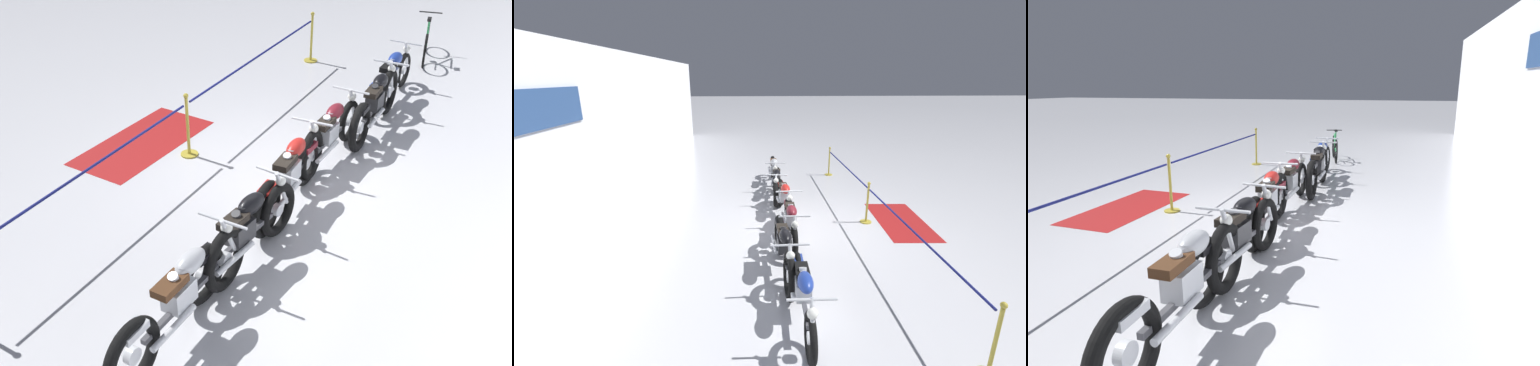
% 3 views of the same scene
% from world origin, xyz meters
% --- Properties ---
extents(ground_plane, '(120.00, 120.00, 0.00)m').
position_xyz_m(ground_plane, '(0.00, 0.00, 0.00)').
color(ground_plane, silver).
extents(back_wall, '(28.00, 0.29, 4.20)m').
position_xyz_m(back_wall, '(-0.01, 5.12, 2.10)').
color(back_wall, white).
rests_on(back_wall, ground).
extents(motorcycle_blue_0, '(2.20, 0.62, 0.91)m').
position_xyz_m(motorcycle_blue_0, '(-3.35, 0.58, 0.46)').
color(motorcycle_blue_0, black).
rests_on(motorcycle_blue_0, ground).
extents(motorcycle_black_1, '(2.35, 0.62, 0.98)m').
position_xyz_m(motorcycle_black_1, '(-2.05, 0.74, 0.49)').
color(motorcycle_black_1, black).
rests_on(motorcycle_black_1, ground).
extents(motorcycle_maroon_2, '(2.27, 0.62, 0.92)m').
position_xyz_m(motorcycle_maroon_2, '(-0.74, 0.48, 0.46)').
color(motorcycle_maroon_2, black).
rests_on(motorcycle_maroon_2, ground).
extents(motorcycle_red_3, '(2.34, 0.62, 0.96)m').
position_xyz_m(motorcycle_red_3, '(0.64, 0.49, 0.48)').
color(motorcycle_red_3, black).
rests_on(motorcycle_red_3, ground).
extents(motorcycle_black_4, '(2.29, 0.62, 0.95)m').
position_xyz_m(motorcycle_black_4, '(2.11, 0.58, 0.46)').
color(motorcycle_black_4, black).
rests_on(motorcycle_black_4, ground).
extents(motorcycle_silver_5, '(2.46, 0.62, 0.98)m').
position_xyz_m(motorcycle_silver_5, '(3.39, 0.59, 0.48)').
color(motorcycle_silver_5, black).
rests_on(motorcycle_silver_5, ground).
extents(stanchion_far_left, '(9.01, 0.28, 1.05)m').
position_xyz_m(stanchion_far_left, '(-1.36, -1.52, 0.72)').
color(stanchion_far_left, gold).
rests_on(stanchion_far_left, ground).
extents(stanchion_mid_left, '(0.28, 0.28, 1.05)m').
position_xyz_m(stanchion_mid_left, '(0.15, -1.52, 0.36)').
color(stanchion_mid_left, gold).
rests_on(stanchion_mid_left, ground).
extents(stanchion_mid_right, '(0.28, 0.28, 1.05)m').
position_xyz_m(stanchion_mid_right, '(4.48, -1.52, 0.36)').
color(stanchion_mid_right, gold).
rests_on(stanchion_mid_right, ground).
extents(floor_banner, '(2.47, 1.28, 0.01)m').
position_xyz_m(floor_banner, '(0.17, -2.41, 0.00)').
color(floor_banner, maroon).
rests_on(floor_banner, ground).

